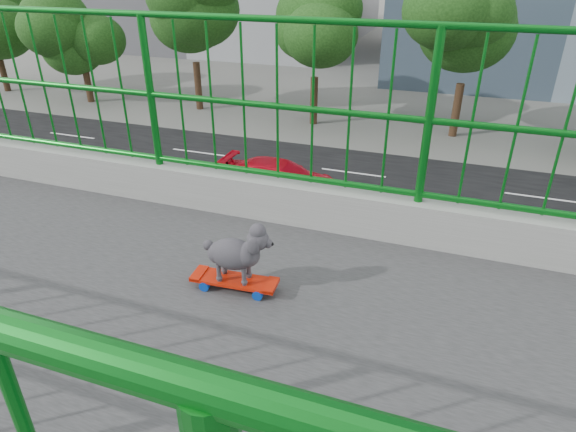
# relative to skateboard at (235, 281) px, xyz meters

# --- Properties ---
(road) EXTENTS (18.00, 90.00, 0.02)m
(road) POSITION_rel_skateboard_xyz_m (-12.54, -3.08, -7.04)
(road) COLOR black
(road) RESTS_ON ground
(street_trees) EXTENTS (5.30, 60.40, 7.26)m
(street_trees) POSITION_rel_skateboard_xyz_m (-25.56, -2.01, -2.33)
(street_trees) COLOR black
(street_trees) RESTS_ON ground
(skateboard) EXTENTS (0.19, 0.52, 0.07)m
(skateboard) POSITION_rel_skateboard_xyz_m (0.00, 0.00, 0.00)
(skateboard) COLOR red
(skateboard) RESTS_ON footbridge
(poodle) EXTENTS (0.20, 0.43, 0.35)m
(poodle) POSITION_rel_skateboard_xyz_m (-0.00, 0.02, 0.21)
(poodle) COLOR #262429
(poodle) RESTS_ON skateboard
(car_3) EXTENTS (2.07, 5.10, 1.48)m
(car_3) POSITION_rel_skateboard_xyz_m (-15.14, -5.38, -6.31)
(car_3) COLOR red
(car_3) RESTS_ON ground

